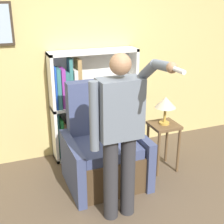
{
  "coord_description": "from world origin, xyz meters",
  "views": [
    {
      "loc": [
        -1.24,
        -2.07,
        2.21
      ],
      "look_at": [
        -0.14,
        0.74,
        1.05
      ],
      "focal_mm": 50.0,
      "sensor_mm": 36.0,
      "label": 1
    }
  ],
  "objects_px": {
    "bookcase": "(83,107)",
    "table_lamp": "(166,103)",
    "person_standing": "(120,130)",
    "side_table": "(163,135)",
    "armchair": "(104,152)"
  },
  "relations": [
    {
      "from": "armchair",
      "to": "table_lamp",
      "type": "xyz_separation_m",
      "value": [
        0.82,
        -0.02,
        0.54
      ]
    },
    {
      "from": "bookcase",
      "to": "person_standing",
      "type": "relative_size",
      "value": 0.88
    },
    {
      "from": "bookcase",
      "to": "side_table",
      "type": "distance_m",
      "value": 1.17
    },
    {
      "from": "side_table",
      "to": "table_lamp",
      "type": "relative_size",
      "value": 1.78
    },
    {
      "from": "bookcase",
      "to": "table_lamp",
      "type": "relative_size",
      "value": 4.16
    },
    {
      "from": "side_table",
      "to": "table_lamp",
      "type": "xyz_separation_m",
      "value": [
        -0.0,
        -0.0,
        0.43
      ]
    },
    {
      "from": "armchair",
      "to": "table_lamp",
      "type": "distance_m",
      "value": 0.98
    },
    {
      "from": "armchair",
      "to": "person_standing",
      "type": "height_order",
      "value": "person_standing"
    },
    {
      "from": "bookcase",
      "to": "armchair",
      "type": "distance_m",
      "value": 0.83
    },
    {
      "from": "table_lamp",
      "to": "bookcase",
      "type": "bearing_deg",
      "value": 137.63
    },
    {
      "from": "bookcase",
      "to": "side_table",
      "type": "xyz_separation_m",
      "value": [
        0.84,
        -0.77,
        -0.24
      ]
    },
    {
      "from": "side_table",
      "to": "bookcase",
      "type": "bearing_deg",
      "value": 137.63
    },
    {
      "from": "person_standing",
      "to": "side_table",
      "type": "relative_size",
      "value": 2.66
    },
    {
      "from": "bookcase",
      "to": "side_table",
      "type": "height_order",
      "value": "bookcase"
    },
    {
      "from": "side_table",
      "to": "person_standing",
      "type": "bearing_deg",
      "value": -143.28
    }
  ]
}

